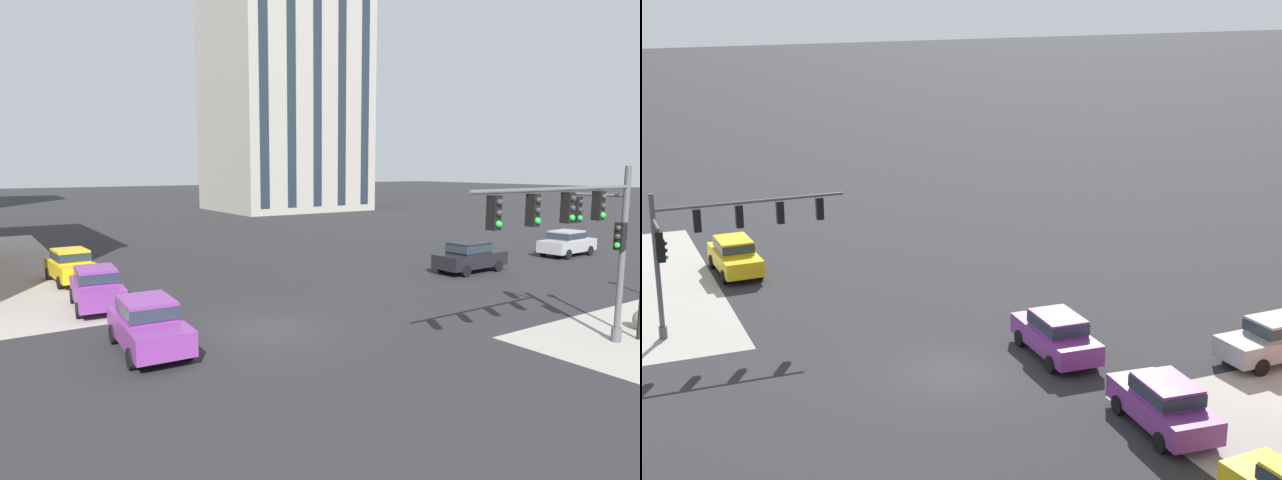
# 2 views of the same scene
# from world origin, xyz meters

# --- Properties ---
(ground_plane) EXTENTS (320.00, 320.00, 0.00)m
(ground_plane) POSITION_xyz_m (0.00, 0.00, 0.00)
(ground_plane) COLOR #262628
(traffic_signal_main) EXTENTS (7.65, 2.09, 5.85)m
(traffic_signal_main) POSITION_xyz_m (7.14, -7.40, 3.91)
(traffic_signal_main) COLOR #4C4C51
(traffic_signal_main) RESTS_ON ground
(car_main_northbound_near) EXTENTS (2.08, 4.49, 1.68)m
(car_main_northbound_near) POSITION_xyz_m (-4.43, 12.89, 0.92)
(car_main_northbound_near) COLOR gold
(car_main_northbound_near) RESTS_ON ground
(car_main_northbound_far) EXTENTS (2.04, 4.47, 1.68)m
(car_main_northbound_far) POSITION_xyz_m (-4.20, 0.19, 0.92)
(car_main_northbound_far) COLOR #7A3389
(car_main_northbound_far) RESTS_ON ground
(car_main_southbound_far) EXTENTS (4.46, 2.02, 1.68)m
(car_main_southbound_far) POSITION_xyz_m (14.61, 3.57, 0.92)
(car_main_southbound_far) COLOR black
(car_main_southbound_far) RESTS_ON ground
(car_cross_westbound) EXTENTS (2.17, 4.53, 1.68)m
(car_cross_westbound) POSITION_xyz_m (-4.43, 6.75, 0.92)
(car_cross_westbound) COLOR #7A3389
(car_cross_westbound) RESTS_ON ground
(car_parked_curb) EXTENTS (4.49, 2.08, 1.68)m
(car_parked_curb) POSITION_xyz_m (24.37, 3.87, 0.92)
(car_parked_curb) COLOR #99999E
(car_parked_curb) RESTS_ON ground
(residential_tower_skyline_right) EXTENTS (19.21, 16.94, 49.13)m
(residential_tower_skyline_right) POSITION_xyz_m (29.19, 49.60, 24.59)
(residential_tower_skyline_right) COLOR #9E998E
(residential_tower_skyline_right) RESTS_ON ground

